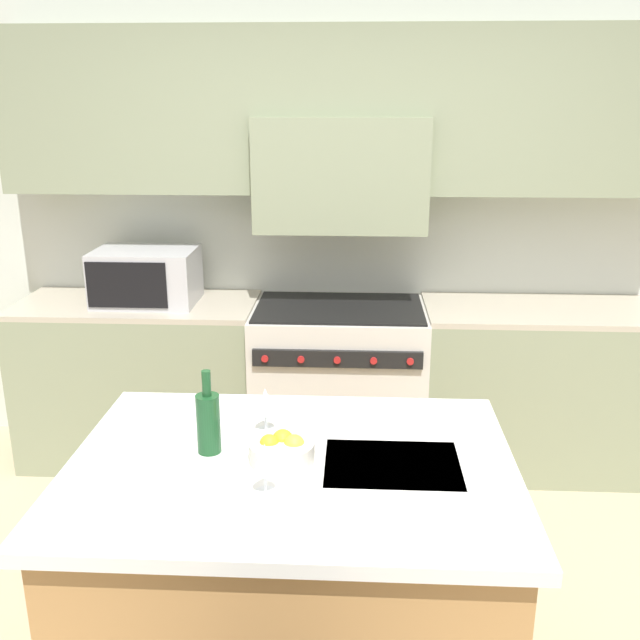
% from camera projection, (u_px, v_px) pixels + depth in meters
% --- Properties ---
extents(back_cabinetry, '(10.00, 0.46, 2.70)m').
position_uv_depth(back_cabinetry, '(342.00, 181.00, 3.99)').
color(back_cabinetry, silver).
rests_on(back_cabinetry, ground_plane).
extents(back_counter, '(3.63, 0.62, 0.95)m').
position_uv_depth(back_counter, '(339.00, 384.00, 4.09)').
color(back_counter, gray).
rests_on(back_counter, ground_plane).
extents(range_stove, '(0.95, 0.70, 0.94)m').
position_uv_depth(range_stove, '(339.00, 386.00, 4.07)').
color(range_stove, beige).
rests_on(range_stove, ground_plane).
extents(microwave, '(0.55, 0.40, 0.30)m').
position_uv_depth(microwave, '(146.00, 276.00, 3.95)').
color(microwave, '#B7B7BC').
rests_on(microwave, back_counter).
extents(kitchen_island, '(1.43, 1.05, 0.93)m').
position_uv_depth(kitchen_island, '(293.00, 582.00, 2.42)').
color(kitchen_island, '#B7844C').
rests_on(kitchen_island, ground_plane).
extents(wine_bottle, '(0.08, 0.08, 0.28)m').
position_uv_depth(wine_bottle, '(208.00, 421.00, 2.31)').
color(wine_bottle, '#194723').
rests_on(wine_bottle, kitchen_island).
extents(wine_glass_near, '(0.07, 0.07, 0.16)m').
position_uv_depth(wine_glass_near, '(265.00, 460.00, 2.07)').
color(wine_glass_near, white).
rests_on(wine_glass_near, kitchen_island).
extents(wine_glass_far, '(0.07, 0.07, 0.16)m').
position_uv_depth(wine_glass_far, '(265.00, 402.00, 2.46)').
color(wine_glass_far, white).
rests_on(wine_glass_far, kitchen_island).
extents(fruit_bowl, '(0.21, 0.21, 0.09)m').
position_uv_depth(fruit_bowl, '(282.00, 449.00, 2.28)').
color(fruit_bowl, silver).
rests_on(fruit_bowl, kitchen_island).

